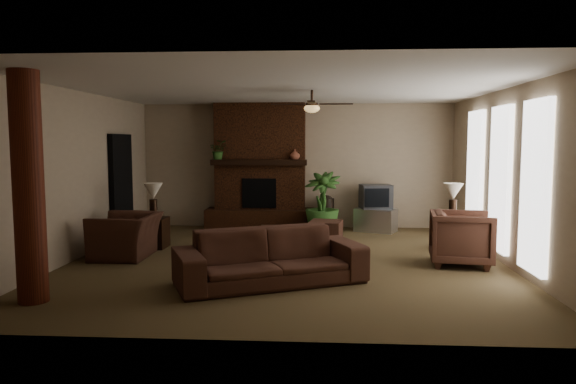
# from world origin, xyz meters

# --- Properties ---
(room_shell) EXTENTS (7.00, 7.00, 7.00)m
(room_shell) POSITION_xyz_m (0.00, 0.00, 1.40)
(room_shell) COLOR brown
(room_shell) RESTS_ON ground
(fireplace) EXTENTS (2.40, 0.70, 2.80)m
(fireplace) POSITION_xyz_m (-0.80, 3.22, 1.16)
(fireplace) COLOR #4D2714
(fireplace) RESTS_ON ground
(windows) EXTENTS (0.08, 3.65, 2.35)m
(windows) POSITION_xyz_m (3.45, 0.20, 1.35)
(windows) COLOR white
(windows) RESTS_ON ground
(log_column) EXTENTS (0.36, 0.36, 2.80)m
(log_column) POSITION_xyz_m (-2.95, -2.40, 1.40)
(log_column) COLOR #5F2717
(log_column) RESTS_ON ground
(doorway) EXTENTS (0.10, 1.00, 2.10)m
(doorway) POSITION_xyz_m (-3.44, 1.80, 1.05)
(doorway) COLOR black
(doorway) RESTS_ON ground
(ceiling_fan) EXTENTS (1.35, 1.35, 0.37)m
(ceiling_fan) POSITION_xyz_m (0.40, 0.30, 2.53)
(ceiling_fan) COLOR black
(ceiling_fan) RESTS_ON ceiling
(sofa) EXTENTS (2.64, 1.73, 1.00)m
(sofa) POSITION_xyz_m (-0.13, -1.40, 0.50)
(sofa) COLOR #472A1E
(sofa) RESTS_ON ground
(armchair_left) EXTENTS (0.73, 1.13, 0.98)m
(armchair_left) POSITION_xyz_m (-2.73, 0.12, 0.49)
(armchair_left) COLOR #472A1E
(armchair_left) RESTS_ON ground
(armchair_right) EXTENTS (0.99, 1.04, 0.95)m
(armchair_right) POSITION_xyz_m (2.78, -0.11, 0.47)
(armchair_right) COLOR #472A1E
(armchair_right) RESTS_ON ground
(coffee_table) EXTENTS (1.20, 0.70, 0.43)m
(coffee_table) POSITION_xyz_m (0.07, 0.71, 0.37)
(coffee_table) COLOR black
(coffee_table) RESTS_ON ground
(ottoman) EXTENTS (0.70, 0.70, 0.40)m
(ottoman) POSITION_xyz_m (0.66, 1.78, 0.20)
(ottoman) COLOR #472A1E
(ottoman) RESTS_ON ground
(tv_stand) EXTENTS (0.98, 0.81, 0.50)m
(tv_stand) POSITION_xyz_m (1.75, 2.96, 0.25)
(tv_stand) COLOR silver
(tv_stand) RESTS_ON ground
(tv) EXTENTS (0.72, 0.61, 0.52)m
(tv) POSITION_xyz_m (1.75, 3.01, 0.76)
(tv) COLOR #323335
(tv) RESTS_ON tv_stand
(floor_vase) EXTENTS (0.34, 0.34, 0.77)m
(floor_vase) POSITION_xyz_m (0.68, 3.15, 0.43)
(floor_vase) COLOR black
(floor_vase) RESTS_ON ground
(floor_plant) EXTENTS (1.08, 1.48, 0.74)m
(floor_plant) POSITION_xyz_m (0.59, 2.48, 0.37)
(floor_plant) COLOR #305722
(floor_plant) RESTS_ON ground
(side_table_left) EXTENTS (0.51, 0.51, 0.55)m
(side_table_left) POSITION_xyz_m (-2.54, 0.95, 0.28)
(side_table_left) COLOR black
(side_table_left) RESTS_ON ground
(lamp_left) EXTENTS (0.46, 0.46, 0.65)m
(lamp_left) POSITION_xyz_m (-2.51, 0.93, 1.00)
(lamp_left) COLOR black
(lamp_left) RESTS_ON side_table_left
(side_table_right) EXTENTS (0.50, 0.50, 0.55)m
(side_table_right) POSITION_xyz_m (3.01, 1.22, 0.28)
(side_table_right) COLOR black
(side_table_right) RESTS_ON ground
(lamp_right) EXTENTS (0.45, 0.45, 0.65)m
(lamp_right) POSITION_xyz_m (2.96, 1.20, 1.00)
(lamp_right) COLOR black
(lamp_right) RESTS_ON side_table_right
(mantel_plant) EXTENTS (0.47, 0.50, 0.33)m
(mantel_plant) POSITION_xyz_m (-1.68, 2.95, 1.72)
(mantel_plant) COLOR #305722
(mantel_plant) RESTS_ON fireplace
(mantel_vase) EXTENTS (0.23, 0.23, 0.22)m
(mantel_vase) POSITION_xyz_m (-0.01, 2.95, 1.67)
(mantel_vase) COLOR brown
(mantel_vase) RESTS_ON fireplace
(book_a) EXTENTS (0.21, 0.09, 0.29)m
(book_a) POSITION_xyz_m (-0.21, 0.72, 0.57)
(book_a) COLOR #999999
(book_a) RESTS_ON coffee_table
(book_b) EXTENTS (0.18, 0.15, 0.29)m
(book_b) POSITION_xyz_m (0.32, 0.62, 0.58)
(book_b) COLOR #999999
(book_b) RESTS_ON coffee_table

